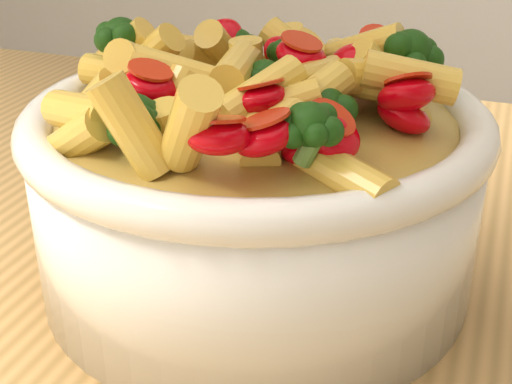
% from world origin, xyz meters
% --- Properties ---
extents(table, '(1.20, 0.80, 0.90)m').
position_xyz_m(table, '(0.00, 0.00, 0.80)').
color(table, tan).
rests_on(table, ground).
extents(serving_bowl, '(0.27, 0.27, 0.12)m').
position_xyz_m(serving_bowl, '(0.09, 0.00, 0.96)').
color(serving_bowl, white).
rests_on(serving_bowl, table).
extents(pasta_salad, '(0.21, 0.21, 0.05)m').
position_xyz_m(pasta_salad, '(0.09, 0.00, 1.03)').
color(pasta_salad, '#EAAE49').
rests_on(pasta_salad, serving_bowl).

